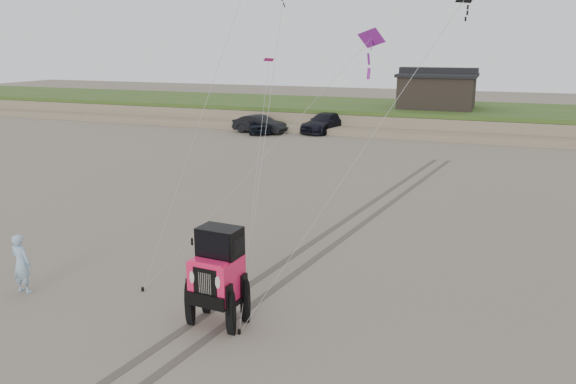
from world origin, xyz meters
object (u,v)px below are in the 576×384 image
Objects in this scene: truck_c at (325,123)px; man at (21,263)px; truck_b at (260,124)px; jeep at (217,287)px; cabin at (437,90)px; truck_a at (259,123)px.

truck_c is 32.43m from man.
jeep reaches higher than truck_b.
truck_b is at bearing 115.86° from jeep.
truck_c is at bearing 106.53° from jeep.
man is at bearing -100.66° from cabin.
truck_c is at bearing -3.99° from truck_a.
jeep is (12.01, -30.00, 0.27)m from truck_a.
truck_a is at bearing -76.29° from man.
truck_a is (-13.05, -7.78, -2.50)m from cabin.
man reaches higher than truck_a.
truck_b is 2.49× the size of man.
truck_c reaches higher than truck_a.
truck_a is at bearing -142.44° from truck_c.
truck_b is at bearing -80.85° from truck_a.
truck_c is (4.95, 2.13, 0.03)m from truck_a.
truck_a is 0.80× the size of jeep.
man reaches higher than truck_b.
truck_b is 5.35m from truck_c.
man is at bearing -106.26° from truck_a.
cabin reaches higher than truck_b.
jeep is (-1.04, -37.79, -2.22)m from cabin.
truck_a is at bearing -149.18° from cabin.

